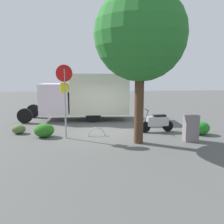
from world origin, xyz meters
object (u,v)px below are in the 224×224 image
at_px(stop_sign, 65,90).
at_px(box_truck_near, 85,95).
at_px(street_tree, 140,35).
at_px(motorcycle, 157,122).
at_px(bike_rack_hoop, 96,136).
at_px(utility_cabinet, 191,128).

bearing_deg(stop_sign, box_truck_near, -100.36).
height_order(box_truck_near, street_tree, street_tree).
distance_m(stop_sign, street_tree, 4.04).
relative_size(box_truck_near, motorcycle, 3.82).
distance_m(box_truck_near, motorcycle, 5.41).
height_order(motorcycle, bike_rack_hoop, motorcycle).
bearing_deg(utility_cabinet, motorcycle, -60.97).
bearing_deg(utility_cabinet, box_truck_near, -49.61).
relative_size(motorcycle, stop_sign, 0.54).
bearing_deg(bike_rack_hoop, motorcycle, -170.95).
xyz_separation_m(stop_sign, bike_rack_hoop, (-1.41, -0.31, -2.25)).
bearing_deg(stop_sign, street_tree, 162.07).
distance_m(box_truck_near, utility_cabinet, 7.36).
bearing_deg(stop_sign, motorcycle, -169.96).
bearing_deg(stop_sign, bike_rack_hoop, -167.75).
bearing_deg(street_tree, utility_cabinet, -178.71).
bearing_deg(bike_rack_hoop, street_tree, 143.11).
relative_size(street_tree, utility_cabinet, 5.43).
height_order(motorcycle, utility_cabinet, motorcycle).
xyz_separation_m(motorcycle, utility_cabinet, (-0.99, 1.79, 0.07)).
bearing_deg(box_truck_near, stop_sign, 81.75).
height_order(box_truck_near, bike_rack_hoop, box_truck_near).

